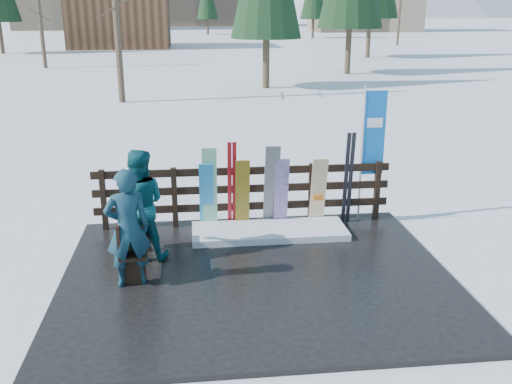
{
  "coord_description": "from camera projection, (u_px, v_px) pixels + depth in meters",
  "views": [
    {
      "loc": [
        -0.92,
        -8.0,
        4.04
      ],
      "look_at": [
        0.1,
        1.0,
        1.1
      ],
      "focal_mm": 40.0,
      "sensor_mm": 36.0,
      "label": 1
    }
  ],
  "objects": [
    {
      "name": "ground",
      "position": [
        257.0,
        279.0,
        8.91
      ],
      "size": [
        700.0,
        700.0,
        0.0
      ],
      "primitive_type": "plane",
      "color": "white",
      "rests_on": "ground"
    },
    {
      "name": "fence",
      "position": [
        244.0,
        191.0,
        10.76
      ],
      "size": [
        5.6,
        0.1,
        1.15
      ],
      "color": "black",
      "rests_on": "deck"
    },
    {
      "name": "snowboard_1",
      "position": [
        210.0,
        189.0,
        10.44
      ],
      "size": [
        0.27,
        0.26,
        1.59
      ],
      "primitive_type": "cube",
      "rotation": [
        0.15,
        0.0,
        0.0
      ],
      "color": "white",
      "rests_on": "deck"
    },
    {
      "name": "ski_pair_a",
      "position": [
        232.0,
        185.0,
        10.54
      ],
      "size": [
        0.16,
        0.23,
        1.67
      ],
      "color": "#A9141C",
      "rests_on": "deck"
    },
    {
      "name": "ski_pair_b",
      "position": [
        348.0,
        178.0,
        10.76
      ],
      "size": [
        0.17,
        0.19,
        1.78
      ],
      "color": "black",
      "rests_on": "deck"
    },
    {
      "name": "snowboard_5",
      "position": [
        318.0,
        191.0,
        10.7
      ],
      "size": [
        0.29,
        0.31,
        1.34
      ],
      "primitive_type": "cube",
      "rotation": [
        0.21,
        0.0,
        0.0
      ],
      "color": "white",
      "rests_on": "deck"
    },
    {
      "name": "snowboard_3",
      "position": [
        281.0,
        192.0,
        10.62
      ],
      "size": [
        0.26,
        0.27,
        1.35
      ],
      "primitive_type": "cube",
      "rotation": [
        0.18,
        0.0,
        0.0
      ],
      "color": "silver",
      "rests_on": "deck"
    },
    {
      "name": "snow_patch",
      "position": [
        269.0,
        231.0,
        10.42
      ],
      "size": [
        2.81,
        1.0,
        0.12
      ],
      "primitive_type": "cube",
      "color": "white",
      "rests_on": "deck"
    },
    {
      "name": "person_back",
      "position": [
        139.0,
        205.0,
        9.19
      ],
      "size": [
        0.92,
        0.72,
        1.85
      ],
      "primitive_type": "imported",
      "rotation": [
        0.0,
        0.0,
        3.11
      ],
      "color": "#104F58",
      "rests_on": "deck"
    },
    {
      "name": "person_front",
      "position": [
        128.0,
        228.0,
        8.29
      ],
      "size": [
        0.73,
        0.56,
        1.8
      ],
      "primitive_type": "imported",
      "rotation": [
        0.0,
        0.0,
        3.36
      ],
      "color": "#1A4A51",
      "rests_on": "deck"
    },
    {
      "name": "snowboard_4",
      "position": [
        271.0,
        186.0,
        10.56
      ],
      "size": [
        0.28,
        0.39,
        1.61
      ],
      "primitive_type": "cube",
      "rotation": [
        0.22,
        0.0,
        0.0
      ],
      "color": "black",
      "rests_on": "deck"
    },
    {
      "name": "snowboard_2",
      "position": [
        243.0,
        194.0,
        10.54
      ],
      "size": [
        0.26,
        0.23,
        1.34
      ],
      "primitive_type": "cube",
      "rotation": [
        0.15,
        0.0,
        0.0
      ],
      "color": "yellow",
      "rests_on": "deck"
    },
    {
      "name": "deck",
      "position": [
        257.0,
        276.0,
        8.9
      ],
      "size": [
        6.0,
        5.0,
        0.08
      ],
      "primitive_type": "cube",
      "color": "black",
      "rests_on": "ground"
    },
    {
      "name": "bench",
      "position": [
        132.0,
        237.0,
        8.98
      ],
      "size": [
        0.4,
        1.5,
        0.97
      ],
      "color": "black",
      "rests_on": "deck"
    },
    {
      "name": "rental_flag",
      "position": [
        371.0,
        138.0,
        10.78
      ],
      "size": [
        0.45,
        0.04,
        2.6
      ],
      "color": "silver",
      "rests_on": "deck"
    },
    {
      "name": "snowboard_0",
      "position": [
        206.0,
        196.0,
        10.48
      ],
      "size": [
        0.26,
        0.37,
        1.31
      ],
      "primitive_type": "cube",
      "rotation": [
        0.26,
        0.0,
        0.0
      ],
      "color": "#309EE3",
      "rests_on": "deck"
    }
  ]
}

